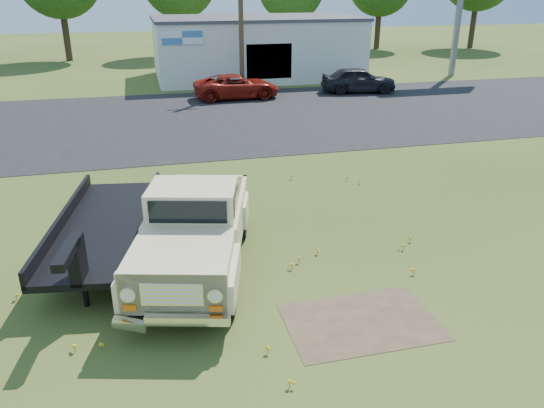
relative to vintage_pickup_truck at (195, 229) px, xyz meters
The scene contains 10 objects.
ground 1.80m from the vintage_pickup_truck, ahead, with size 140.00×140.00×0.00m, color #314616.
asphalt_lot 15.23m from the vintage_pickup_truck, 84.55° to the left, with size 90.00×14.00×0.02m, color black.
dirt_patch_a 4.25m from the vintage_pickup_truck, 44.34° to the right, with size 3.00×2.00×0.01m, color #4B3A28.
dirt_patch_b 3.82m from the vintage_pickup_truck, 98.75° to the left, with size 2.20×1.60×0.01m, color #4B3A28.
commercial_building 28.14m from the vintage_pickup_truck, 74.66° to the left, with size 14.20×8.20×4.15m.
utility_pole_mid 23.06m from the vintage_pickup_truck, 76.18° to the left, with size 1.60×0.30×9.00m.
vintage_pickup_truck is the anchor object (origin of this frame).
flatbed_trailer 2.52m from the vintage_pickup_truck, 144.94° to the left, with size 2.11×6.33×1.73m, color black, non-canonical shape.
red_pickup 20.27m from the vintage_pickup_truck, 76.75° to the left, with size 2.29×4.96×1.38m, color maroon.
dark_sedan 23.22m from the vintage_pickup_truck, 58.11° to the left, with size 1.82×4.51×1.54m, color black.
Camera 1 is at (-2.39, -11.16, 6.25)m, focal length 35.00 mm.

